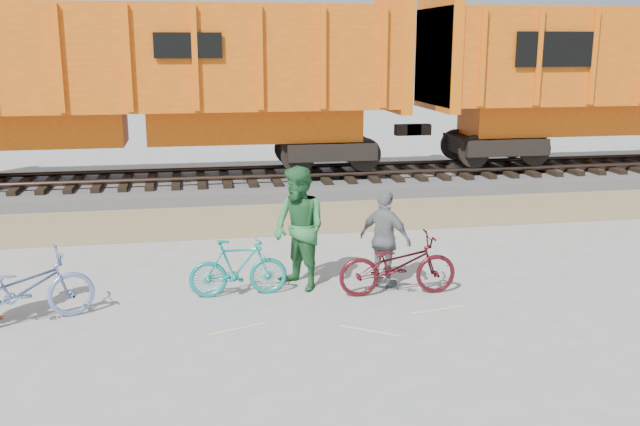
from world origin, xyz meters
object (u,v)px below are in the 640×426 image
Objects in this scene: hopper_car_center at (134,79)px; bicycle_teal at (238,268)px; bicycle_blue at (22,289)px; person_woman at (385,239)px; person_man at (299,229)px; bicycle_maroon at (398,265)px.

hopper_car_center is 9.04m from bicycle_teal.
person_woman reaches higher than bicycle_blue.
person_man is at bearing -98.36° from bicycle_blue.
hopper_car_center reaches higher than bicycle_teal.
bicycle_maroon is 1.17× the size of person_woman.
person_woman is at bearing -90.85° from bicycle_teal.
bicycle_maroon is 0.52m from person_woman.
bicycle_maroon is at bearing 151.42° from person_woman.
hopper_car_center is 9.75m from person_woman.
person_woman is (1.37, -0.19, -0.20)m from person_man.
person_man is 1.24× the size of person_woman.
hopper_car_center reaches higher than person_woman.
bicycle_blue reaches higher than bicycle_maroon.
hopper_car_center is 9.00m from person_man.
hopper_car_center is 9.45m from bicycle_blue.
person_woman is at bearing -62.45° from hopper_car_center.
bicycle_teal is (3.06, 0.62, -0.06)m from bicycle_blue.
person_man is at bearing -79.88° from bicycle_teal.
person_man reaches higher than bicycle_maroon.
person_woman is at bearing 16.08° from bicycle_maroon.
person_man is (1.00, 0.20, 0.54)m from bicycle_teal.
bicycle_maroon is 0.94× the size of person_man.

